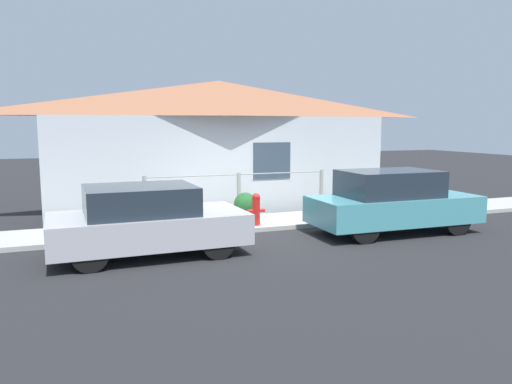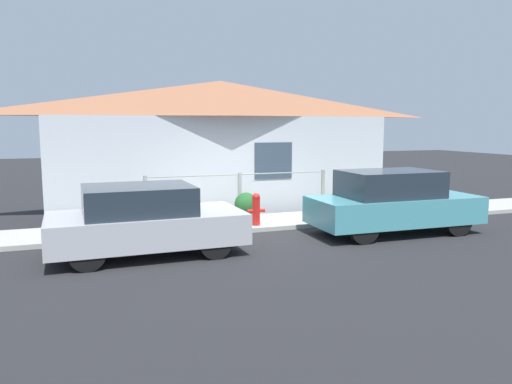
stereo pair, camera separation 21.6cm
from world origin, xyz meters
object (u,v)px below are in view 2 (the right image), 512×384
at_px(car_left, 144,220).
at_px(potted_plant_near_hydrant, 246,205).
at_px(potted_plant_corner, 344,201).
at_px(car_right, 393,202).
at_px(fire_hydrant, 256,209).
at_px(potted_plant_by_fence, 119,213).

bearing_deg(car_left, potted_plant_near_hydrant, 38.21).
bearing_deg(car_left, potted_plant_corner, 19.78).
bearing_deg(car_right, potted_plant_near_hydrant, 140.94).
distance_m(car_left, potted_plant_near_hydrant, 3.64).
relative_size(car_left, car_right, 0.94).
distance_m(fire_hydrant, potted_plant_near_hydrant, 0.85).
distance_m(car_right, potted_plant_near_hydrant, 3.60).
bearing_deg(fire_hydrant, potted_plant_near_hydrant, 88.02).
bearing_deg(potted_plant_corner, potted_plant_near_hydrant, 176.03).
bearing_deg(car_left, car_right, -1.16).
bearing_deg(potted_plant_corner, car_left, -159.04).
height_order(car_left, potted_plant_near_hydrant, car_left).
bearing_deg(car_right, car_left, -179.14).
xyz_separation_m(car_left, potted_plant_corner, (5.52, 2.12, -0.21)).
xyz_separation_m(fire_hydrant, potted_plant_near_hydrant, (0.03, 0.85, -0.04)).
distance_m(car_right, potted_plant_corner, 2.13).
height_order(potted_plant_near_hydrant, potted_plant_by_fence, potted_plant_near_hydrant).
relative_size(potted_plant_near_hydrant, potted_plant_corner, 1.06).
xyz_separation_m(potted_plant_near_hydrant, potted_plant_corner, (2.72, -0.19, -0.01)).
xyz_separation_m(fire_hydrant, potted_plant_by_fence, (-3.07, 1.04, -0.09)).
distance_m(potted_plant_by_fence, potted_plant_corner, 5.83).
xyz_separation_m(car_left, car_right, (5.56, 0.00, 0.05)).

